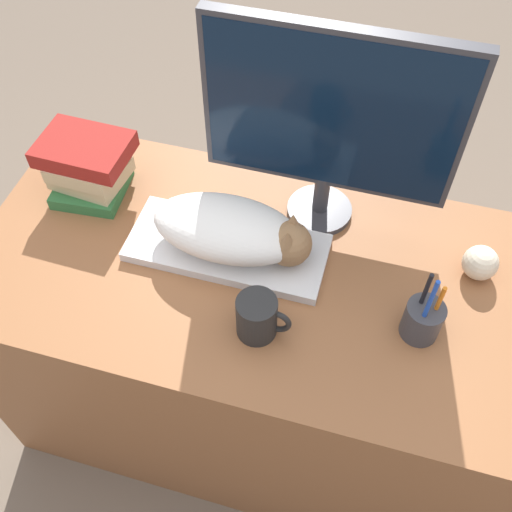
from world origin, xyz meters
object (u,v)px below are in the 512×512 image
coffee_mug (258,317)px  book_stack (88,165)px  baseball (480,263)px  pen_cup (423,319)px  keyboard (227,248)px  monitor (331,119)px  cat (235,230)px

coffee_mug → book_stack: book_stack is taller
coffee_mug → baseball: bearing=32.5°
baseball → book_stack: (-0.93, 0.01, 0.04)m
pen_cup → book_stack: pen_cup is taller
keyboard → coffee_mug: size_ratio=3.79×
monitor → baseball: bearing=-12.3°
baseball → book_stack: 0.93m
coffee_mug → baseball: 0.50m
keyboard → cat: (0.02, 0.00, 0.07)m
cat → pen_cup: 0.43m
monitor → pen_cup: 0.44m
cat → baseball: cat is taller
pen_cup → baseball: (0.11, 0.18, -0.01)m
keyboard → monitor: monitor is taller
cat → book_stack: (-0.40, 0.10, -0.00)m
monitor → baseball: 0.45m
keyboard → monitor: 0.37m
keyboard → coffee_mug: (0.12, -0.18, 0.04)m
cat → book_stack: book_stack is taller
pen_cup → baseball: size_ratio=2.58×
keyboard → baseball: (0.55, 0.09, 0.03)m
keyboard → book_stack: bearing=165.1°
coffee_mug → book_stack: 0.57m
keyboard → cat: 0.07m
pen_cup → coffee_mug: bearing=-164.8°
coffee_mug → pen_cup: pen_cup is taller
keyboard → pen_cup: (0.44, -0.10, 0.04)m
coffee_mug → book_stack: bearing=150.5°
keyboard → pen_cup: bearing=-12.1°
coffee_mug → cat: bearing=119.5°
keyboard → coffee_mug: coffee_mug is taller
monitor → coffee_mug: bearing=-98.6°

